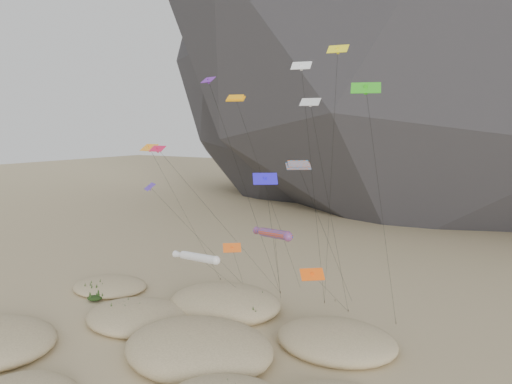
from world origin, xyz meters
TOP-DOWN VIEW (x-y plane):
  - ground at (0.00, 0.00)m, footprint 500.00×500.00m
  - dunes at (-1.86, 4.01)m, footprint 49.87×36.53m
  - dune_grass at (-0.81, 3.31)m, footprint 42.46×29.70m
  - kite_stakes at (2.23, 23.69)m, footprint 26.92×3.35m
  - rainbow_tube_kite at (4.83, 12.45)m, footprint 7.35×11.61m
  - white_tube_kite at (-0.20, 5.62)m, footprint 7.02×16.24m
  - orange_parafoil at (-3.18, 17.53)m, footprint 5.11×11.00m
  - multi_parafoil at (7.91, 12.31)m, footprint 2.63×15.32m
  - delta_kites at (3.95, 11.13)m, footprint 30.01×20.04m

SIDE VIEW (x-z plane):
  - ground at x=0.00m, z-range 0.00..0.00m
  - kite_stakes at x=2.23m, z-range 0.00..0.30m
  - dunes at x=-1.86m, z-range -1.30..2.75m
  - dune_grass at x=-0.81m, z-range 0.09..1.58m
  - white_tube_kite at x=-0.20m, z-range 4.31..14.34m
  - rainbow_tube_kite at x=4.83m, z-range 5.14..17.04m
  - multi_parafoil at x=7.91m, z-range 8.86..27.95m
  - delta_kites at x=3.95m, z-range 4.89..35.29m
  - orange_parafoil at x=-3.18m, z-range 12.32..38.64m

